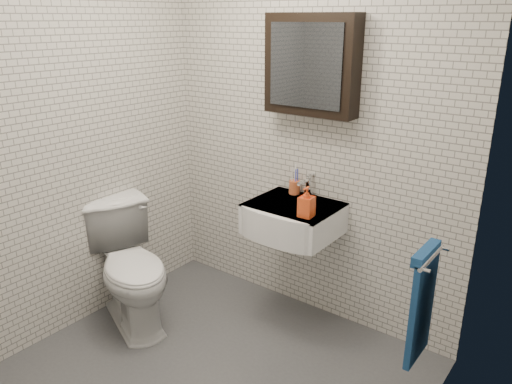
{
  "coord_description": "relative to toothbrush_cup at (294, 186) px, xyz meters",
  "views": [
    {
      "loc": [
        1.65,
        -1.74,
        1.98
      ],
      "look_at": [
        -0.01,
        0.45,
        1.01
      ],
      "focal_mm": 35.0,
      "sensor_mm": 36.0,
      "label": 1
    }
  ],
  "objects": [
    {
      "name": "toilet",
      "position": [
        -0.74,
        -0.82,
        -0.49
      ],
      "size": [
        0.91,
        0.72,
        0.81
      ],
      "primitive_type": "imported",
      "rotation": [
        0.0,
        0.0,
        1.17
      ],
      "color": "white",
      "rests_on": "ground"
    },
    {
      "name": "mirror_cabinet",
      "position": [
        0.11,
        -0.01,
        0.8
      ],
      "size": [
        0.6,
        0.15,
        0.6
      ],
      "color": "black",
      "rests_on": "room_shell"
    },
    {
      "name": "towel_rail",
      "position": [
        1.1,
        -0.59,
        -0.18
      ],
      "size": [
        0.09,
        0.3,
        0.58
      ],
      "color": "silver",
      "rests_on": "room_shell"
    },
    {
      "name": "room_shell",
      "position": [
        0.06,
        -0.94,
        0.57
      ],
      "size": [
        2.22,
        2.02,
        2.51
      ],
      "color": "silver",
      "rests_on": "ground"
    },
    {
      "name": "ground",
      "position": [
        0.06,
        -0.94,
        -0.9
      ],
      "size": [
        2.2,
        2.0,
        0.01
      ],
      "primitive_type": "cube",
      "color": "#494C50",
      "rests_on": "ground"
    },
    {
      "name": "toothbrush_cup",
      "position": [
        0.0,
        0.0,
        0.0
      ],
      "size": [
        0.1,
        0.1,
        0.2
      ],
      "rotation": [
        0.0,
        0.0,
        -0.41
      ],
      "color": "#CE5E33",
      "rests_on": "washbasin"
    },
    {
      "name": "soap_bottle",
      "position": [
        0.28,
        -0.3,
        0.04
      ],
      "size": [
        0.09,
        0.09,
        0.19
      ],
      "primitive_type": "imported",
      "rotation": [
        0.0,
        0.0,
        0.08
      ],
      "color": "orange",
      "rests_on": "washbasin"
    },
    {
      "name": "washbasin",
      "position": [
        0.11,
        -0.21,
        -0.14
      ],
      "size": [
        0.55,
        0.5,
        0.2
      ],
      "color": "white",
      "rests_on": "room_shell"
    },
    {
      "name": "faucet",
      "position": [
        0.11,
        -0.01,
        0.02
      ],
      "size": [
        0.06,
        0.2,
        0.15
      ],
      "color": "silver",
      "rests_on": "washbasin"
    }
  ]
}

